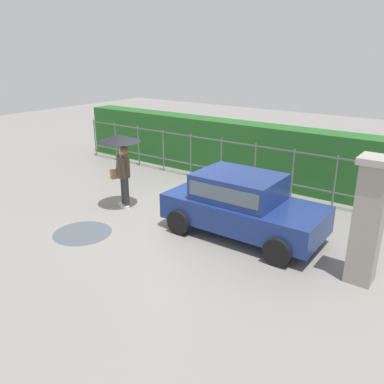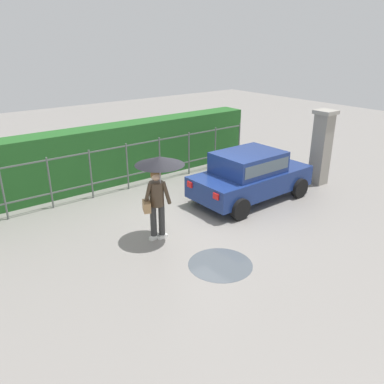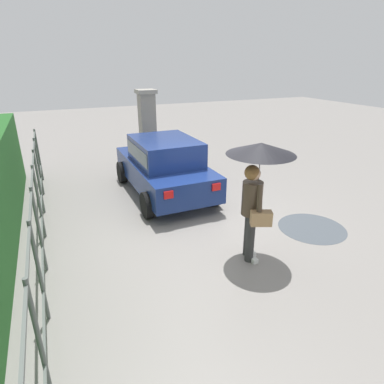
{
  "view_description": "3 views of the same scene",
  "coord_description": "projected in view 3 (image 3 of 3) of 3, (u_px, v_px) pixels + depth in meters",
  "views": [
    {
      "loc": [
        6.21,
        -7.31,
        4.13
      ],
      "look_at": [
        0.71,
        0.18,
        0.79
      ],
      "focal_mm": 36.99,
      "sensor_mm": 36.0,
      "label": 1
    },
    {
      "loc": [
        -5.83,
        -7.21,
        4.53
      ],
      "look_at": [
        0.0,
        0.32,
        0.72
      ],
      "focal_mm": 36.28,
      "sensor_mm": 36.0,
      "label": 2
    },
    {
      "loc": [
        -5.54,
        2.81,
        3.28
      ],
      "look_at": [
        0.05,
        0.36,
        0.81
      ],
      "focal_mm": 30.54,
      "sensor_mm": 36.0,
      "label": 3
    }
  ],
  "objects": [
    {
      "name": "ground_plane",
      "position": [
        208.0,
        225.0,
        6.98
      ],
      "size": [
        40.0,
        40.0,
        0.0
      ],
      "primitive_type": "plane",
      "color": "gray"
    },
    {
      "name": "car",
      "position": [
        164.0,
        164.0,
        8.37
      ],
      "size": [
        3.75,
        1.88,
        1.48
      ],
      "rotation": [
        0.0,
        0.0,
        0.01
      ],
      "color": "navy",
      "rests_on": "ground"
    },
    {
      "name": "pedestrian",
      "position": [
        258.0,
        172.0,
        5.3
      ],
      "size": [
        1.13,
        1.13,
        2.07
      ],
      "rotation": [
        0.0,
        0.0,
        -1.99
      ],
      "color": "#333333",
      "rests_on": "ground"
    },
    {
      "name": "gate_pillar",
      "position": [
        148.0,
        127.0,
        10.75
      ],
      "size": [
        0.6,
        0.6,
        2.42
      ],
      "color": "gray",
      "rests_on": "ground"
    },
    {
      "name": "fence_section",
      "position": [
        38.0,
        245.0,
        4.68
      ],
      "size": [
        11.01,
        0.05,
        1.5
      ],
      "color": "#59605B",
      "rests_on": "ground"
    },
    {
      "name": "puddle_near",
      "position": [
        312.0,
        228.0,
        6.87
      ],
      "size": [
        1.39,
        1.39,
        0.0
      ],
      "primitive_type": "cylinder",
      "color": "#4C545B",
      "rests_on": "ground"
    }
  ]
}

